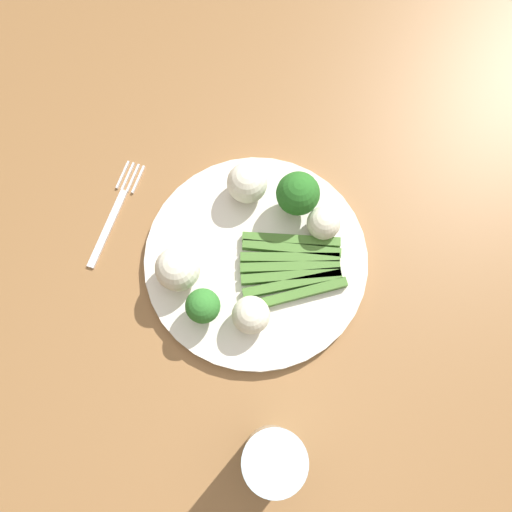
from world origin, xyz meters
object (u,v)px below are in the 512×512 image
object	(u,v)px
plate	(256,259)
cauliflower_back	(324,223)
cauliflower_near_center	(247,183)
dining_table	(307,270)
water_glass	(273,458)
cauliflower_front_left	(178,269)
asparagus_bundle	(292,267)
broccoli_back_right	(203,306)
broccoli_outer_edge	(298,194)
fork	(115,212)
cauliflower_edge	(251,315)

from	to	relation	value
plate	cauliflower_back	xyz separation A→B (m)	(0.06, 0.08, 0.03)
cauliflower_near_center	plate	bearing A→B (deg)	-51.55
dining_table	water_glass	size ratio (longest dim) A/B	10.56
cauliflower_front_left	cauliflower_back	bearing A→B (deg)	50.35
asparagus_bundle	cauliflower_near_center	bearing A→B (deg)	-63.67
water_glass	cauliflower_front_left	bearing A→B (deg)	149.44
dining_table	cauliflower_near_center	distance (m)	0.18
broccoli_back_right	asparagus_bundle	bearing A→B (deg)	58.43
plate	dining_table	bearing A→B (deg)	40.21
dining_table	broccoli_outer_edge	bearing A→B (deg)	142.36
fork	cauliflower_edge	bearing A→B (deg)	-110.63
dining_table	broccoli_back_right	bearing A→B (deg)	-117.90
broccoli_back_right	cauliflower_near_center	size ratio (longest dim) A/B	0.98
dining_table	cauliflower_edge	xyz separation A→B (m)	(-0.02, -0.13, 0.13)
cauliflower_near_center	cauliflower_back	world-z (taller)	cauliflower_near_center
dining_table	fork	world-z (taller)	fork
dining_table	cauliflower_back	size ratio (longest dim) A/B	29.86
cauliflower_back	plate	bearing A→B (deg)	-124.35
plate	broccoli_outer_edge	xyz separation A→B (m)	(0.01, 0.09, 0.05)
plate	broccoli_outer_edge	distance (m)	0.10
asparagus_bundle	broccoli_outer_edge	distance (m)	0.10
cauliflower_edge	plate	bearing A→B (deg)	117.07
fork	dining_table	bearing A→B (deg)	-83.92
asparagus_bundle	fork	distance (m)	0.26
plate	broccoli_outer_edge	world-z (taller)	broccoli_outer_edge
cauliflower_edge	water_glass	world-z (taller)	water_glass
cauliflower_front_left	water_glass	world-z (taller)	water_glass
fork	water_glass	bearing A→B (deg)	-127.52
cauliflower_back	cauliflower_near_center	bearing A→B (deg)	-177.47
cauliflower_back	broccoli_back_right	bearing A→B (deg)	-112.37
broccoli_outer_edge	plate	bearing A→B (deg)	-95.21
dining_table	broccoli_outer_edge	size ratio (longest dim) A/B	18.90
broccoli_outer_edge	cauliflower_back	world-z (taller)	broccoli_outer_edge
broccoli_outer_edge	cauliflower_near_center	distance (m)	0.07
asparagus_bundle	broccoli_outer_edge	size ratio (longest dim) A/B	2.19
cauliflower_edge	dining_table	bearing A→B (deg)	79.80
water_glass	dining_table	bearing A→B (deg)	108.39
dining_table	cauliflower_back	distance (m)	0.13
dining_table	water_glass	bearing A→B (deg)	-71.61
fork	broccoli_outer_edge	bearing A→B (deg)	-71.32
broccoli_back_right	water_glass	bearing A→B (deg)	-32.62
broccoli_outer_edge	dining_table	bearing A→B (deg)	-37.64
cauliflower_front_left	cauliflower_back	size ratio (longest dim) A/B	1.29
broccoli_back_right	cauliflower_front_left	size ratio (longest dim) A/B	0.93
cauliflower_back	fork	world-z (taller)	cauliflower_back
cauliflower_near_center	fork	bearing A→B (deg)	-140.94
dining_table	asparagus_bundle	xyz separation A→B (m)	(-0.01, -0.04, 0.11)
broccoli_back_right	cauliflower_front_left	xyz separation A→B (m)	(-0.05, 0.02, -0.00)
broccoli_outer_edge	cauliflower_front_left	size ratio (longest dim) A/B	1.23
cauliflower_back	cauliflower_front_left	bearing A→B (deg)	-129.65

